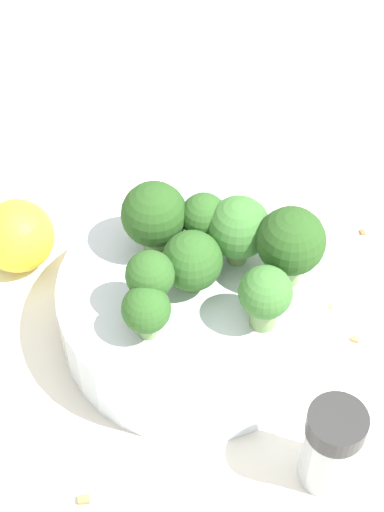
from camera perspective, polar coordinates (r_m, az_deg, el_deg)
The scene contains 16 objects.
ground_plane at distance 0.65m, azimuth 0.00°, elevation -4.91°, with size 3.00×3.00×0.00m, color silver.
bowl at distance 0.63m, azimuth 0.00°, elevation -3.48°, with size 0.19×0.19×0.05m, color silver.
broccoli_floret_0 at distance 0.60m, azimuth 0.79°, elevation 2.50°, with size 0.03×0.03×0.05m.
broccoli_floret_1 at distance 0.60m, azimuth 2.95°, elevation 2.00°, with size 0.04×0.04×0.06m.
broccoli_floret_2 at distance 0.58m, azimuth -0.08°, elevation -0.50°, with size 0.04×0.04×0.05m.
broccoli_floret_3 at distance 0.56m, azimuth -3.07°, elevation -3.63°, with size 0.03×0.03×0.04m.
broccoli_floret_4 at distance 0.57m, azimuth -2.92°, elevation -1.46°, with size 0.03×0.03×0.05m.
broccoli_floret_5 at distance 0.58m, azimuth 6.60°, elevation 0.85°, with size 0.05×0.05×0.06m.
broccoli_floret_6 at distance 0.56m, azimuth 4.90°, elevation -2.62°, with size 0.04×0.04×0.05m.
broccoli_floret_7 at distance 0.60m, azimuth -2.47°, elevation 2.74°, with size 0.05×0.05×0.06m.
pepper_shaker at distance 0.56m, azimuth 8.93°, elevation -12.67°, with size 0.04×0.04×0.07m.
lemon_wedge at distance 0.68m, azimuth -11.56°, elevation 1.32°, with size 0.06×0.06×0.06m, color yellow.
almond_crumb_0 at distance 0.72m, azimuth 11.31°, elevation 1.64°, with size 0.01×0.00×0.01m, color olive.
almond_crumb_1 at distance 0.67m, azimuth 9.10°, elevation -3.31°, with size 0.01×0.00×0.01m, color #AD7F4C.
almond_crumb_2 at distance 0.65m, azimuth 10.83°, elevation -5.41°, with size 0.01×0.00×0.01m, color #AD7F4C.
almond_crumb_3 at distance 0.58m, azimuth -7.25°, elevation -15.73°, with size 0.01×0.01×0.01m, color #AD7F4C.
Camera 1 is at (-0.30, 0.23, 0.53)m, focal length 60.00 mm.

